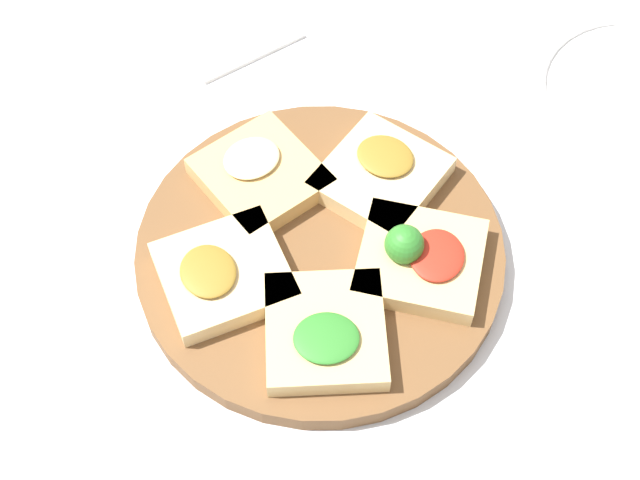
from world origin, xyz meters
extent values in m
plane|color=silver|center=(0.00, 0.00, 0.00)|extent=(3.00, 3.00, 0.00)
cylinder|color=brown|center=(0.00, 0.00, 0.01)|extent=(0.32, 0.32, 0.02)
cube|color=#DBB775|center=(0.06, 0.06, 0.03)|extent=(0.14, 0.14, 0.02)
ellipsoid|color=#2D7A28|center=(0.07, 0.07, 0.04)|extent=(0.07, 0.07, 0.01)
cube|color=#DBB775|center=(-0.04, 0.08, 0.03)|extent=(0.13, 0.13, 0.02)
ellipsoid|color=red|center=(-0.04, 0.09, 0.04)|extent=(0.07, 0.06, 0.01)
sphere|color=#2D7A28|center=(-0.03, 0.06, 0.05)|extent=(0.03, 0.03, 0.03)
cube|color=#E5C689|center=(-0.09, 0.00, 0.03)|extent=(0.11, 0.10, 0.02)
ellipsoid|color=olive|center=(-0.10, -0.01, 0.04)|extent=(0.05, 0.05, 0.01)
cube|color=tan|center=(-0.02, -0.08, 0.03)|extent=(0.11, 0.12, 0.02)
ellipsoid|color=beige|center=(-0.02, -0.10, 0.04)|extent=(0.06, 0.06, 0.01)
cube|color=#E5C689|center=(0.08, -0.04, 0.03)|extent=(0.13, 0.13, 0.02)
ellipsoid|color=olive|center=(0.09, -0.05, 0.04)|extent=(0.06, 0.07, 0.01)
cube|color=white|center=(-0.16, -0.25, 0.00)|extent=(0.14, 0.13, 0.01)
camera|label=1|loc=(0.32, 0.26, 0.66)|focal=50.00mm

